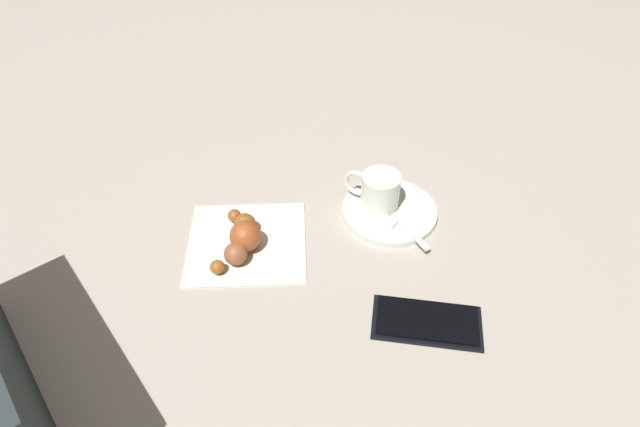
{
  "coord_description": "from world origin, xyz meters",
  "views": [
    {
      "loc": [
        -0.02,
        -0.55,
        0.57
      ],
      "look_at": [
        0.01,
        0.01,
        0.03
      ],
      "focal_mm": 30.58,
      "sensor_mm": 36.0,
      "label": 1
    }
  ],
  "objects_px": {
    "saucer": "(389,211)",
    "napkin": "(247,242)",
    "cell_phone": "(427,322)",
    "espresso_cup": "(379,191)",
    "sugar_packet": "(376,215)",
    "croissant": "(242,237)",
    "teaspoon": "(393,214)"
  },
  "relations": [
    {
      "from": "teaspoon",
      "to": "napkin",
      "type": "distance_m",
      "value": 0.22
    },
    {
      "from": "teaspoon",
      "to": "croissant",
      "type": "relative_size",
      "value": 0.93
    },
    {
      "from": "teaspoon",
      "to": "sugar_packet",
      "type": "height_order",
      "value": "teaspoon"
    },
    {
      "from": "saucer",
      "to": "napkin",
      "type": "distance_m",
      "value": 0.22
    },
    {
      "from": "napkin",
      "to": "cell_phone",
      "type": "height_order",
      "value": "cell_phone"
    },
    {
      "from": "sugar_packet",
      "to": "saucer",
      "type": "bearing_deg",
      "value": 76.06
    },
    {
      "from": "sugar_packet",
      "to": "croissant",
      "type": "relative_size",
      "value": 0.54
    },
    {
      "from": "teaspoon",
      "to": "sugar_packet",
      "type": "xyz_separation_m",
      "value": [
        -0.03,
        -0.0,
        0.0
      ]
    },
    {
      "from": "saucer",
      "to": "croissant",
      "type": "distance_m",
      "value": 0.23
    },
    {
      "from": "teaspoon",
      "to": "croissant",
      "type": "distance_m",
      "value": 0.22
    },
    {
      "from": "saucer",
      "to": "croissant",
      "type": "bearing_deg",
      "value": -165.46
    },
    {
      "from": "saucer",
      "to": "teaspoon",
      "type": "xyz_separation_m",
      "value": [
        0.0,
        -0.01,
        0.01
      ]
    },
    {
      "from": "saucer",
      "to": "teaspoon",
      "type": "height_order",
      "value": "teaspoon"
    },
    {
      "from": "saucer",
      "to": "napkin",
      "type": "height_order",
      "value": "saucer"
    },
    {
      "from": "saucer",
      "to": "sugar_packet",
      "type": "relative_size",
      "value": 2.13
    },
    {
      "from": "espresso_cup",
      "to": "teaspoon",
      "type": "xyz_separation_m",
      "value": [
        0.02,
        -0.02,
        -0.03
      ]
    },
    {
      "from": "espresso_cup",
      "to": "croissant",
      "type": "xyz_separation_m",
      "value": [
        -0.2,
        -0.07,
        -0.02
      ]
    },
    {
      "from": "sugar_packet",
      "to": "espresso_cup",
      "type": "bearing_deg",
      "value": 120.39
    },
    {
      "from": "espresso_cup",
      "to": "napkin",
      "type": "bearing_deg",
      "value": -163.75
    },
    {
      "from": "sugar_packet",
      "to": "cell_phone",
      "type": "height_order",
      "value": "sugar_packet"
    },
    {
      "from": "saucer",
      "to": "sugar_packet",
      "type": "bearing_deg",
      "value": -146.91
    },
    {
      "from": "saucer",
      "to": "teaspoon",
      "type": "relative_size",
      "value": 1.23
    },
    {
      "from": "espresso_cup",
      "to": "cell_phone",
      "type": "relative_size",
      "value": 0.55
    },
    {
      "from": "espresso_cup",
      "to": "napkin",
      "type": "height_order",
      "value": "espresso_cup"
    },
    {
      "from": "saucer",
      "to": "croissant",
      "type": "relative_size",
      "value": 1.14
    },
    {
      "from": "saucer",
      "to": "cell_phone",
      "type": "xyz_separation_m",
      "value": [
        0.02,
        -0.2,
        -0.0
      ]
    },
    {
      "from": "napkin",
      "to": "croissant",
      "type": "bearing_deg",
      "value": -117.8
    },
    {
      "from": "espresso_cup",
      "to": "sugar_packet",
      "type": "height_order",
      "value": "espresso_cup"
    },
    {
      "from": "cell_phone",
      "to": "napkin",
      "type": "bearing_deg",
      "value": 146.08
    },
    {
      "from": "teaspoon",
      "to": "cell_phone",
      "type": "height_order",
      "value": "teaspoon"
    },
    {
      "from": "saucer",
      "to": "croissant",
      "type": "xyz_separation_m",
      "value": [
        -0.22,
        -0.06,
        0.02
      ]
    },
    {
      "from": "sugar_packet",
      "to": "croissant",
      "type": "xyz_separation_m",
      "value": [
        -0.19,
        -0.04,
        0.01
      ]
    }
  ]
}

